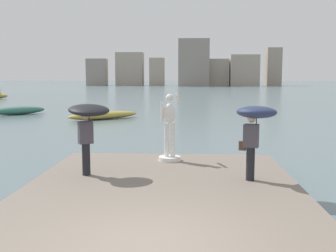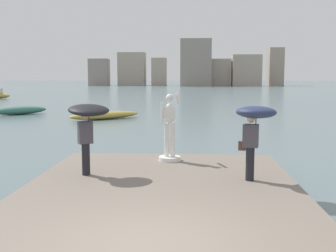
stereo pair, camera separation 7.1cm
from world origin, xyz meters
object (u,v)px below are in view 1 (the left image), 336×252
(onlooker_left, at_px, (88,118))
(boat_near, at_px, (104,115))
(statue_white_figure, at_px, (170,133))
(onlooker_right, at_px, (255,120))
(boat_mid, at_px, (18,111))

(onlooker_left, distance_m, boat_near, 18.63)
(onlooker_left, relative_size, boat_near, 0.40)
(statue_white_figure, height_order, onlooker_right, statue_white_figure)
(onlooker_left, xyz_separation_m, boat_mid, (-11.01, 21.38, -1.65))
(statue_white_figure, relative_size, onlooker_right, 1.11)
(onlooker_right, xyz_separation_m, boat_near, (-7.83, 18.66, -1.70))
(onlooker_right, bearing_deg, statue_white_figure, 133.92)
(statue_white_figure, bearing_deg, onlooker_left, -137.15)
(onlooker_left, bearing_deg, statue_white_figure, 42.85)
(onlooker_left, bearing_deg, boat_mid, 117.26)
(onlooker_left, xyz_separation_m, onlooker_right, (4.45, -0.42, 0.00))
(boat_mid, bearing_deg, onlooker_right, -54.65)
(boat_mid, bearing_deg, onlooker_left, -62.74)
(onlooker_right, xyz_separation_m, boat_mid, (-15.46, 21.80, -1.65))
(onlooker_left, height_order, boat_mid, onlooker_left)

